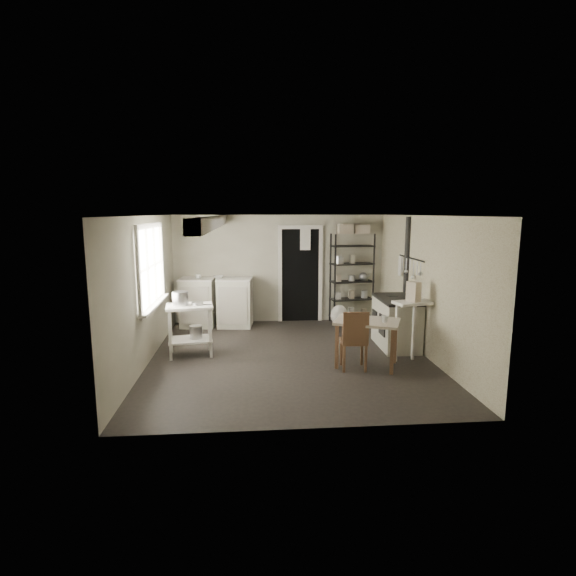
{
  "coord_description": "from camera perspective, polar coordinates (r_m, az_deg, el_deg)",
  "views": [
    {
      "loc": [
        -0.62,
        -7.08,
        2.35
      ],
      "look_at": [
        0.0,
        0.3,
        1.1
      ],
      "focal_mm": 28.0,
      "sensor_mm": 36.0,
      "label": 1
    }
  ],
  "objects": [
    {
      "name": "wall_front",
      "position": [
        4.77,
        2.84,
        -4.99
      ],
      "size": [
        4.5,
        0.02,
        2.3
      ],
      "primitive_type": "cube",
      "color": "#B4AF99",
      "rests_on": "ground"
    },
    {
      "name": "utensil_rail",
      "position": [
        8.21,
        15.26,
        3.66
      ],
      "size": [
        0.06,
        1.2,
        0.44
      ],
      "primitive_type": null,
      "color": "#B6B6B8",
      "rests_on": "wall_right"
    },
    {
      "name": "saucepan",
      "position": [
        7.51,
        -11.43,
        -2.13
      ],
      "size": [
        0.21,
        0.21,
        0.11
      ],
      "primitive_type": "cylinder",
      "rotation": [
        0.0,
        0.0,
        -0.06
      ],
      "color": "#B6B6B8",
      "rests_on": "prep_table"
    },
    {
      "name": "stovepipe",
      "position": [
        8.43,
        14.93,
        4.09
      ],
      "size": [
        0.15,
        0.15,
        1.5
      ],
      "primitive_type": null,
      "rotation": [
        0.0,
        0.0,
        -0.41
      ],
      "color": "black",
      "rests_on": "stove"
    },
    {
      "name": "ceiling_beam",
      "position": [
        7.1,
        -9.59,
        8.24
      ],
      "size": [
        0.18,
        5.0,
        0.18
      ],
      "primitive_type": null,
      "color": "silver",
      "rests_on": "ceiling"
    },
    {
      "name": "prep_table",
      "position": [
        7.63,
        -12.3,
        -5.44
      ],
      "size": [
        0.81,
        0.63,
        0.85
      ],
      "primitive_type": null,
      "rotation": [
        0.0,
        0.0,
        0.14
      ],
      "color": "silver",
      "rests_on": "ground"
    },
    {
      "name": "work_table",
      "position": [
        7.06,
        9.95,
        -6.76
      ],
      "size": [
        1.14,
        0.98,
        0.72
      ],
      "primitive_type": null,
      "rotation": [
        0.0,
        0.0,
        -0.39
      ],
      "color": "beige",
      "rests_on": "ground"
    },
    {
      "name": "floor",
      "position": [
        7.48,
        0.2,
        -8.72
      ],
      "size": [
        5.0,
        5.0,
        0.0
      ],
      "primitive_type": "plane",
      "color": "black",
      "rests_on": "ground"
    },
    {
      "name": "table_cup",
      "position": [
        6.87,
        12.2,
        -3.58
      ],
      "size": [
        0.14,
        0.14,
        0.1
      ],
      "primitive_type": "imported",
      "rotation": [
        0.0,
        0.0,
        -0.29
      ],
      "color": "silver",
      "rests_on": "work_table"
    },
    {
      "name": "floor_crock",
      "position": [
        7.72,
        13.01,
        -7.8
      ],
      "size": [
        0.15,
        0.15,
        0.17
      ],
      "primitive_type": "cylinder",
      "rotation": [
        0.0,
        0.0,
        -0.16
      ],
      "color": "silver",
      "rests_on": "ground"
    },
    {
      "name": "side_ledge",
      "position": [
        7.49,
        15.51,
        -5.62
      ],
      "size": [
        0.68,
        0.46,
        0.96
      ],
      "primitive_type": null,
      "rotation": [
        0.0,
        0.0,
        0.22
      ],
      "color": "silver",
      "rests_on": "ground"
    },
    {
      "name": "oats_box",
      "position": [
        7.35,
        15.62,
        -1.27
      ],
      "size": [
        0.2,
        0.24,
        0.32
      ],
      "primitive_type": "cube",
      "rotation": [
        0.0,
        0.0,
        0.41
      ],
      "color": "beige",
      "rests_on": "side_ledge"
    },
    {
      "name": "base_cabinets",
      "position": [
        9.47,
        -9.03,
        -2.04
      ],
      "size": [
        1.6,
        0.81,
        1.01
      ],
      "primitive_type": null,
      "rotation": [
        0.0,
        0.0,
        -0.1
      ],
      "color": "beige",
      "rests_on": "ground"
    },
    {
      "name": "stockpot",
      "position": [
        7.53,
        -13.51,
        -1.48
      ],
      "size": [
        0.31,
        0.31,
        0.28
      ],
      "primitive_type": "cylinder",
      "rotation": [
        0.0,
        0.0,
        0.22
      ],
      "color": "#B6B6B8",
      "rests_on": "prep_table"
    },
    {
      "name": "shelf_rack",
      "position": [
        9.73,
        8.1,
        1.22
      ],
      "size": [
        0.94,
        0.47,
        1.91
      ],
      "primitive_type": null,
      "rotation": [
        0.0,
        0.0,
        0.14
      ],
      "color": "black",
      "rests_on": "ground"
    },
    {
      "name": "window",
      "position": [
        7.5,
        -17.11,
        2.65
      ],
      "size": [
        0.12,
        1.76,
        1.28
      ],
      "primitive_type": null,
      "color": "silver",
      "rests_on": "wall_left"
    },
    {
      "name": "counter_cup",
      "position": [
        9.33,
        -11.32,
        0.86
      ],
      "size": [
        0.14,
        0.14,
        0.09
      ],
      "primitive_type": "imported",
      "rotation": [
        0.0,
        0.0,
        -0.23
      ],
      "color": "silver",
      "rests_on": "base_cabinets"
    },
    {
      "name": "storage_box_a",
      "position": [
        9.58,
        7.26,
        7.48
      ],
      "size": [
        0.3,
        0.26,
        0.2
      ],
      "primitive_type": "cube",
      "rotation": [
        0.0,
        0.0,
        0.01
      ],
      "color": "beige",
      "rests_on": "shelf_rack"
    },
    {
      "name": "wallpaper_panel",
      "position": [
        7.73,
        16.99,
        0.23
      ],
      "size": [
        0.01,
        5.0,
        2.3
      ],
      "primitive_type": null,
      "color": "beige",
      "rests_on": "wall_right"
    },
    {
      "name": "ceiling",
      "position": [
        7.1,
        0.21,
        9.18
      ],
      "size": [
        5.0,
        5.0,
        0.0
      ],
      "primitive_type": "plane",
      "rotation": [
        3.14,
        0.0,
        0.0
      ],
      "color": "silver",
      "rests_on": "wall_back"
    },
    {
      "name": "mixing_bowl",
      "position": [
        9.34,
        -8.79,
        0.89
      ],
      "size": [
        0.32,
        0.32,
        0.07
      ],
      "primitive_type": "imported",
      "rotation": [
        0.0,
        0.0,
        -0.1
      ],
      "color": "silver",
      "rests_on": "base_cabinets"
    },
    {
      "name": "chair",
      "position": [
        6.87,
        8.33,
        -6.27
      ],
      "size": [
        0.4,
        0.42,
        0.92
      ],
      "primitive_type": null,
      "rotation": [
        0.0,
        0.0,
        -0.06
      ],
      "color": "brown",
      "rests_on": "ground"
    },
    {
      "name": "bucket",
      "position": [
        7.63,
        -11.61,
        -5.53
      ],
      "size": [
        0.23,
        0.23,
        0.23
      ],
      "primitive_type": "cylinder",
      "rotation": [
        0.0,
        0.0,
        0.08
      ],
      "color": "#B6B6B8",
      "rests_on": "prep_table"
    },
    {
      "name": "shelf_jar",
      "position": [
        9.58,
        6.74,
        3.66
      ],
      "size": [
        0.1,
        0.1,
        0.2
      ],
      "primitive_type": "imported",
      "rotation": [
        0.0,
        0.0,
        0.12
      ],
      "color": "silver",
      "rests_on": "shelf_rack"
    },
    {
      "name": "flour_sack",
      "position": [
        9.51,
        6.51,
        -3.29
      ],
      "size": [
        0.42,
        0.39,
        0.43
      ],
      "primitive_type": "ellipsoid",
      "rotation": [
        0.0,
        0.0,
        -0.26
      ],
      "color": "silver",
      "rests_on": "ground"
    },
    {
      "name": "storage_box_b",
      "position": [
        9.74,
        9.36,
        7.34
      ],
      "size": [
        0.34,
        0.33,
        0.2
      ],
      "primitive_type": "cube",
      "rotation": [
        0.0,
        0.0,
        -0.15
      ],
      "color": "beige",
      "rests_on": "shelf_rack"
    },
    {
      "name": "wall_right",
      "position": [
        7.73,
        17.06,
        0.23
      ],
      "size": [
        0.02,
        5.0,
        2.3
      ],
      "primitive_type": "cube",
      "color": "#B4AF99",
      "rests_on": "ground"
    },
    {
      "name": "doorway",
      "position": [
        9.7,
        1.57,
        1.58
      ],
      "size": [
        0.96,
        0.1,
        2.08
      ],
      "primitive_type": null,
      "color": "silver",
      "rests_on": "ground"
    },
    {
      "name": "stove",
      "position": [
        8.14,
        13.57,
        -4.26
      ],
      "size": [
        0.63,
        1.12,
        0.88
      ],
      "primitive_type": null,
      "rotation": [
        0.0,
        0.0,
        -0.01
      ],
      "color": "beige",
      "rests_on": "ground"
    },
    {
      "name": "wall_left",
      "position": [
        7.36,
        -17.53,
        -0.25
      ],
      "size": [
        0.02,
        5.0,
        2.3
      ],
      "primitive_type": "cube",
      "color": "#B4AF99",
      "rests_on": "ground"
    },
    {
      "name": "wall_back",
      "position": [
        9.67,
        -1.1,
        2.46
      ],
      "size": [
        4.5,
        0.02,
        2.3
      ],
      "primitive_type": "cube",
      "color": "#B4AF99",
      "rests_on": "ground"
    }
  ]
}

